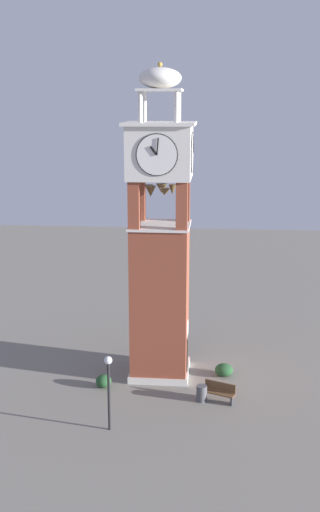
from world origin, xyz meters
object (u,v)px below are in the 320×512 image
at_px(lamp_post, 109,379).
at_px(trash_bin, 202,393).
at_px(clock_tower, 160,252).
at_px(park_bench, 219,392).

relative_size(lamp_post, trash_bin, 4.40).
height_order(clock_tower, trash_bin, clock_tower).
bearing_deg(trash_bin, park_bench, -84.91).
xyz_separation_m(park_bench, trash_bin, (-0.08, 0.86, -0.08)).
xyz_separation_m(clock_tower, park_bench, (-2.97, -3.20, -6.30)).
bearing_deg(park_bench, clock_tower, 47.11).
distance_m(park_bench, trash_bin, 0.87).
bearing_deg(clock_tower, lamp_post, 164.59).
height_order(park_bench, lamp_post, lamp_post).
bearing_deg(trash_bin, clock_tower, 37.52).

